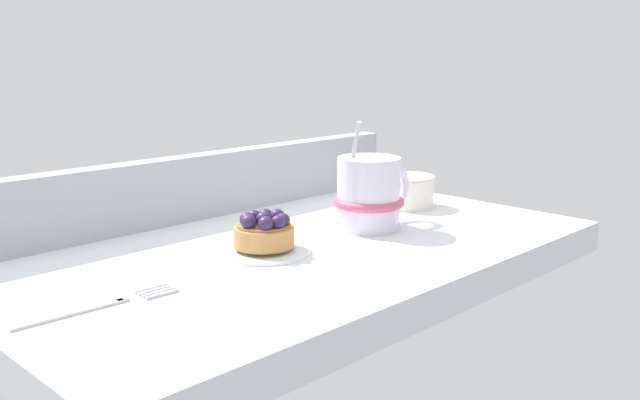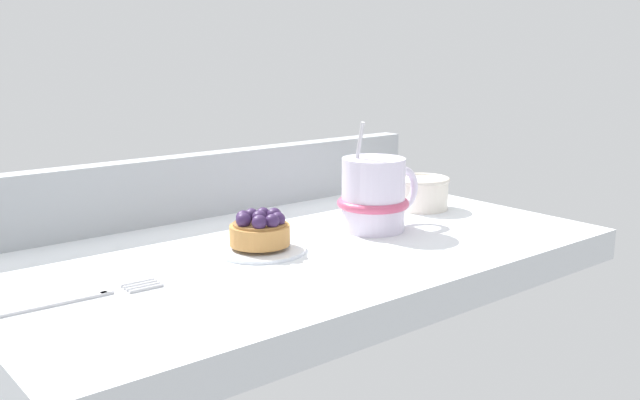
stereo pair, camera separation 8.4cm
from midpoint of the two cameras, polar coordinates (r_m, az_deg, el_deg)
name	(u,v)px [view 1 (the left image)]	position (r cm, az deg, el deg)	size (l,w,h in cm)	color
ground_plane	(295,261)	(84.23, -4.93, -4.96)	(72.65, 41.70, 3.91)	silver
window_rail_back	(198,186)	(97.87, -12.33, 1.06)	(71.20, 3.04, 8.70)	#9EA3A8
dessert_plate	(265,250)	(80.56, -7.46, -4.08)	(10.60, 10.60, 0.85)	silver
raspberry_tart	(265,231)	(79.97, -7.50, -2.56)	(6.92, 6.92, 4.03)	#B77F42
coffee_mug	(370,194)	(89.95, 1.40, 0.47)	(12.65, 9.23, 14.02)	silver
dessert_fork	(100,305)	(68.16, -20.87, -8.00)	(15.58, 2.59, 0.60)	#B7B7BC
sugar_bowl	(407,190)	(103.00, 4.79, 0.79)	(8.19, 8.19, 4.63)	silver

